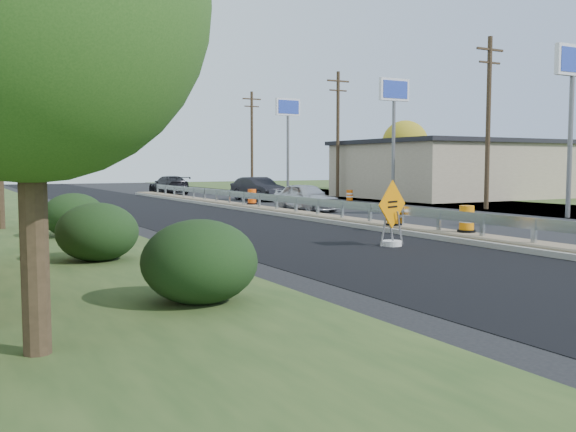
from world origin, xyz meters
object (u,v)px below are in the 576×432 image
barrel_median_far (252,197)px  car_dark_mid (258,189)px  caution_sign (392,230)px  barrel_shoulder_mid (350,196)px  car_dark_far (169,185)px  car_silver (306,197)px  barrel_median_near (467,219)px  barrel_median_mid (393,215)px

barrel_median_far → car_dark_mid: 7.90m
caution_sign → barrel_median_far: (3.55, 17.31, 0.13)m
barrel_shoulder_mid → car_dark_far: bearing=113.6°
barrel_median_far → car_silver: (1.75, -3.06, 0.10)m
barrel_median_near → car_dark_far: 36.33m
barrel_median_near → barrel_median_far: 16.97m
caution_sign → barrel_median_far: caution_sign is taller
barrel_median_near → caution_sign: bearing=-174.3°
barrel_median_far → car_dark_far: (1.49, 19.32, 0.12)m
caution_sign → barrel_shoulder_mid: (12.20, 20.24, -0.14)m
barrel_median_mid → car_dark_far: (2.31, 33.17, 0.16)m
caution_sign → barrel_median_mid: size_ratio=2.55×
barrel_median_far → car_silver: car_silver is taller
barrel_median_mid → car_silver: size_ratio=0.18×
barrel_shoulder_mid → car_silver: car_silver is taller
car_dark_mid → car_dark_far: (-2.29, 12.38, -0.04)m
car_silver → car_dark_mid: size_ratio=0.89×
barrel_median_mid → car_dark_mid: (4.59, 20.79, 0.20)m
car_dark_far → barrel_median_near: bearing=85.9°
caution_sign → car_silver: 15.21m
barrel_median_mid → car_dark_far: size_ratio=0.15×
barrel_shoulder_mid → car_silver: bearing=-139.1°
car_dark_far → car_dark_mid: bearing=99.0°
barrel_median_mid → car_silver: car_silver is taller
barrel_median_far → car_dark_mid: bearing=61.4°
barrel_median_near → barrel_median_mid: bearing=101.7°
car_dark_mid → car_dark_far: 12.59m
car_silver → car_dark_mid: 10.20m
barrel_median_near → barrel_median_far: barrel_median_near is taller
barrel_median_near → barrel_median_far: size_ratio=1.03×
barrel_median_mid → car_silver: bearing=76.6°
caution_sign → car_dark_far: size_ratio=0.38×
car_dark_mid → car_dark_far: size_ratio=0.93×
car_dark_far → barrel_median_mid: bearing=84.5°
barrel_shoulder_mid → car_dark_far: size_ratio=0.15×
barrel_median_near → car_dark_mid: car_dark_mid is taller
caution_sign → car_dark_far: bearing=62.0°
barrel_median_near → car_dark_mid: (3.95, 23.91, 0.15)m
barrel_median_near → barrel_shoulder_mid: 21.77m
barrel_median_mid → car_dark_mid: 21.30m
barrel_median_near → car_dark_mid: 24.24m
barrel_median_far → car_dark_far: bearing=85.6°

